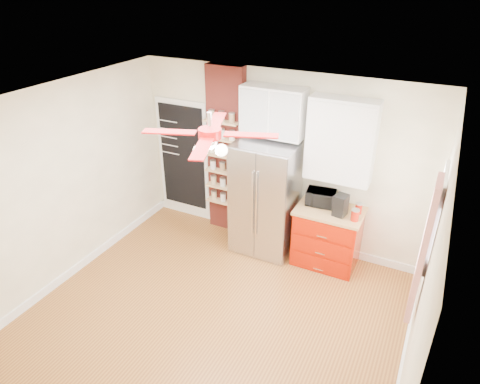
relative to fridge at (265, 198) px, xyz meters
The scene contains 21 objects.
floor 1.85m from the fridge, 88.24° to the right, with size 4.50×4.50×0.00m, color #946025.
ceiling 2.45m from the fridge, 88.24° to the right, with size 4.50×4.50×0.00m, color white.
wall_back 0.60m from the fridge, 82.30° to the left, with size 4.50×0.02×2.70m, color #F9F1C8.
wall_front 3.66m from the fridge, 89.21° to the right, with size 4.50×0.02×2.70m, color #F9F1C8.
wall_left 2.78m from the fridge, 143.46° to the right, with size 0.02×4.00×2.70m, color #F9F1C8.
wall_right 2.86m from the fridge, 35.33° to the right, with size 0.02×4.00×2.70m, color #F9F1C8.
chalkboard 1.70m from the fridge, 168.59° to the left, with size 0.95×0.05×1.95m.
brick_pillar 0.97m from the fridge, 160.07° to the left, with size 0.60×0.16×2.70m, color maroon.
fridge is the anchor object (origin of this frame).
upper_glass_cabinet 1.29m from the fridge, 90.00° to the left, with size 0.90×0.35×0.70m, color white.
red_cabinet 1.06m from the fridge, ahead, with size 0.94×0.64×0.90m.
upper_shelf_unit 1.41m from the fridge, 12.78° to the left, with size 0.90×0.30×1.15m, color white.
window 2.49m from the fridge, 17.75° to the right, with size 0.04×0.75×1.05m, color white.
curtain 2.63m from the fridge, 29.86° to the right, with size 0.06×0.40×1.55m, color #B51E18.
ceiling_fan 2.25m from the fridge, 88.24° to the right, with size 1.40×1.40×0.44m.
toaster_oven 0.82m from the fridge, ahead, with size 0.40×0.27×0.22m, color black.
coffee_maker 1.14m from the fridge, ahead, with size 0.16×0.19×0.30m, color black.
canister_left 1.35m from the fridge, ahead, with size 0.11×0.11×0.15m, color #AA1809.
canister_right 1.35m from the fridge, ahead, with size 0.09×0.09×0.15m, color #A61309.
pantry_jar_oats 1.15m from the fridge, behind, with size 0.09×0.09×0.13m, color beige.
pantry_jar_beans 0.90m from the fridge, 166.16° to the left, with size 0.09×0.09×0.14m, color #9C6A4F.
Camera 1 is at (2.10, -3.53, 3.92)m, focal length 32.00 mm.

